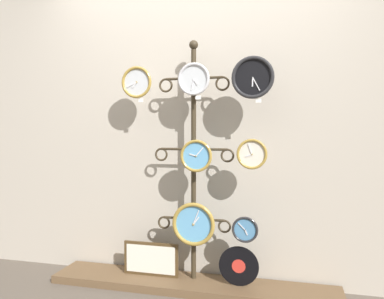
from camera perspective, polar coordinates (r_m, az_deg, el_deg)
The scene contains 15 objects.
shop_wall at distance 3.02m, azimuth 1.00°, elevation 6.57°, with size 4.40×0.04×2.80m.
low_shelf at distance 3.03m, azimuth -0.05°, elevation -19.91°, with size 2.20×0.36×0.06m.
display_stand at distance 2.92m, azimuth 0.25°, elevation -8.98°, with size 0.63×0.41×1.89m.
clock_top_left at distance 2.94m, azimuth -8.41°, elevation 10.09°, with size 0.24×0.04×0.24m.
clock_top_center at distance 2.80m, azimuth 0.29°, elevation 10.67°, with size 0.24×0.04×0.24m.
clock_top_right at distance 2.70m, azimuth 9.25°, elevation 10.78°, with size 0.30×0.04×0.30m.
clock_middle_center at distance 2.74m, azimuth 0.66°, elevation -0.99°, with size 0.24×0.04×0.24m.
clock_middle_right at distance 2.68m, azimuth 9.12°, elevation -0.69°, with size 0.22×0.04×0.22m.
clock_bottom_center at distance 2.83m, azimuth 0.24°, elevation -11.30°, with size 0.33×0.04×0.33m.
clock_bottom_right at distance 2.77m, azimuth 8.09°, elevation -11.97°, with size 0.19×0.04×0.19m.
vinyl_record at distance 2.90m, azimuth 7.13°, elevation -17.22°, with size 0.30×0.01×0.30m.
picture_frame at distance 3.10m, azimuth -6.28°, elevation -16.25°, with size 0.45×0.02×0.26m.
price_tag_upper at distance 2.91m, azimuth -7.80°, elevation 7.46°, with size 0.04×0.00×0.03m.
price_tag_mid at distance 2.78m, azimuth 0.94°, elevation 7.93°, with size 0.04×0.00×0.03m.
price_tag_lower at distance 2.68m, azimuth 10.10°, elevation 7.35°, with size 0.04×0.00×0.03m.
Camera 1 is at (0.70, -2.36, 1.20)m, focal length 35.00 mm.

